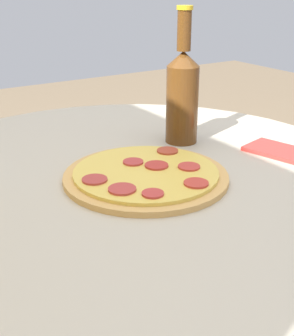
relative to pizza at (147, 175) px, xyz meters
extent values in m
cylinder|color=#B2A893|center=(0.06, 0.00, -0.38)|extent=(0.09, 0.09, 0.68)
cylinder|color=#B2A893|center=(0.06, 0.00, -0.02)|extent=(0.91, 0.91, 0.02)
cylinder|color=tan|center=(0.00, 0.00, 0.00)|extent=(0.28, 0.28, 0.01)
cylinder|color=#E0BC4C|center=(0.00, 0.00, 0.01)|extent=(0.25, 0.25, 0.01)
cylinder|color=#AF3833|center=(-0.05, 0.08, 0.01)|extent=(0.04, 0.04, 0.00)
cylinder|color=#B53531|center=(-0.08, 0.04, 0.01)|extent=(0.03, 0.03, 0.00)
cylinder|color=#A83631|center=(0.01, 0.09, 0.01)|extent=(0.04, 0.04, 0.00)
cylinder|color=#B8372C|center=(-0.09, -0.03, 0.01)|extent=(0.04, 0.04, 0.00)
cylinder|color=#B13029|center=(0.01, -0.02, 0.01)|extent=(0.04, 0.04, 0.00)
cylinder|color=#BA3931|center=(-0.03, -0.07, 0.01)|extent=(0.04, 0.04, 0.00)
cylinder|color=#AF3532|center=(0.04, 0.00, 0.01)|extent=(0.04, 0.04, 0.00)
cylinder|color=#A13C27|center=(0.05, -0.08, 0.01)|extent=(0.04, 0.04, 0.00)
cylinder|color=#563314|center=(0.13, -0.17, 0.07)|extent=(0.07, 0.07, 0.16)
cone|color=#563314|center=(0.13, -0.17, 0.16)|extent=(0.07, 0.07, 0.03)
cylinder|color=#563314|center=(0.13, -0.17, 0.22)|extent=(0.03, 0.03, 0.08)
cylinder|color=gold|center=(0.13, -0.17, 0.26)|extent=(0.03, 0.03, 0.01)
cube|color=red|center=(-0.04, -0.29, 0.00)|extent=(0.15, 0.11, 0.01)
camera|label=1|loc=(-0.62, 0.40, 0.32)|focal=50.00mm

